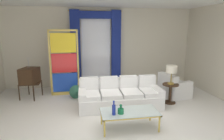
# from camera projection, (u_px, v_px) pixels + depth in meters

# --- Properties ---
(ground_plane) EXTENTS (16.00, 16.00, 0.00)m
(ground_plane) POSITION_uv_depth(u_px,v_px,m) (115.00, 118.00, 4.92)
(ground_plane) COLOR white
(wall_rear) EXTENTS (8.00, 0.12, 3.00)m
(wall_rear) POSITION_uv_depth(u_px,v_px,m) (101.00, 47.00, 7.56)
(wall_rear) COLOR beige
(wall_rear) RESTS_ON ground
(curtained_window) EXTENTS (2.00, 0.17, 2.70)m
(curtained_window) POSITION_uv_depth(u_px,v_px,m) (96.00, 42.00, 7.32)
(curtained_window) COLOR white
(curtained_window) RESTS_ON ground
(couch_white_long) EXTENTS (2.35, 0.95, 0.86)m
(couch_white_long) POSITION_uv_depth(u_px,v_px,m) (120.00, 96.00, 5.60)
(couch_white_long) COLOR white
(couch_white_long) RESTS_ON ground
(coffee_table) EXTENTS (1.28, 0.63, 0.41)m
(coffee_table) POSITION_uv_depth(u_px,v_px,m) (129.00, 113.00, 4.34)
(coffee_table) COLOR silver
(coffee_table) RESTS_ON ground
(bottle_blue_decanter) EXTENTS (0.13, 0.13, 0.22)m
(bottle_blue_decanter) POSITION_uv_depth(u_px,v_px,m) (121.00, 110.00, 4.20)
(bottle_blue_decanter) COLOR #196B3D
(bottle_blue_decanter) RESTS_ON coffee_table
(bottle_crystal_tall) EXTENTS (0.08, 0.08, 0.32)m
(bottle_crystal_tall) POSITION_uv_depth(u_px,v_px,m) (114.00, 109.00, 4.12)
(bottle_crystal_tall) COLOR navy
(bottle_crystal_tall) RESTS_ON coffee_table
(vintage_tv) EXTENTS (0.65, 0.71, 1.35)m
(vintage_tv) POSITION_uv_depth(u_px,v_px,m) (30.00, 76.00, 6.19)
(vintage_tv) COLOR #382314
(vintage_tv) RESTS_ON ground
(armchair_white) EXTENTS (0.98, 0.96, 0.80)m
(armchair_white) POSITION_uv_depth(u_px,v_px,m) (173.00, 89.00, 6.37)
(armchair_white) COLOR white
(armchair_white) RESTS_ON ground
(stained_glass_divider) EXTENTS (0.95, 0.05, 2.20)m
(stained_glass_divider) POSITION_uv_depth(u_px,v_px,m) (64.00, 64.00, 6.42)
(stained_glass_divider) COLOR gold
(stained_glass_divider) RESTS_ON ground
(peacock_figurine) EXTENTS (0.44, 0.60, 0.50)m
(peacock_figurine) POSITION_uv_depth(u_px,v_px,m) (76.00, 92.00, 6.19)
(peacock_figurine) COLOR beige
(peacock_figurine) RESTS_ON ground
(round_side_table) EXTENTS (0.48, 0.48, 0.59)m
(round_side_table) POSITION_uv_depth(u_px,v_px,m) (170.00, 92.00, 5.84)
(round_side_table) COLOR #382314
(round_side_table) RESTS_ON ground
(table_lamp_brass) EXTENTS (0.32, 0.32, 0.57)m
(table_lamp_brass) POSITION_uv_depth(u_px,v_px,m) (172.00, 70.00, 5.70)
(table_lamp_brass) COLOR #B29338
(table_lamp_brass) RESTS_ON round_side_table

